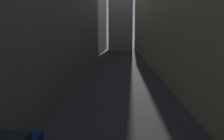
# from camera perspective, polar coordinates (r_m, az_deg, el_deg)

# --- Properties ---
(ground_plane) EXTENTS (264.00, 264.00, 0.00)m
(ground_plane) POSITION_cam_1_polar(r_m,az_deg,el_deg) (40.46, 1.64, 0.47)
(ground_plane) COLOR #232326
(building_block_left) EXTENTS (14.10, 108.00, 19.40)m
(building_block_left) POSITION_cam_1_polar(r_m,az_deg,el_deg) (44.19, -15.24, 13.48)
(building_block_left) COLOR #60594F
(building_block_left) RESTS_ON ground
(building_block_right) EXTENTS (15.28, 108.00, 19.00)m
(building_block_right) POSITION_cam_1_polar(r_m,az_deg,el_deg) (44.07, 19.56, 13.03)
(building_block_right) COLOR gray
(building_block_right) RESTS_ON ground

